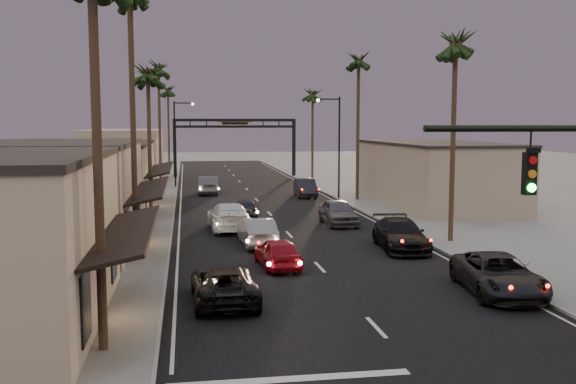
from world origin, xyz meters
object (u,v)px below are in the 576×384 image
object	(u,v)px
palm_lc	(148,69)
palm_rb	(359,56)
curbside_black	(400,234)
streetlight_left	(177,137)
palm_ld	(158,65)
arch	(235,133)
oncoming_silver	(257,232)
streetlight_right	(336,139)
palm_rc	(313,91)
palm_far	(168,88)
palm_ra	(456,36)
oncoming_pickup	(224,284)
oncoming_red	(278,253)
curbside_near	(498,274)

from	to	relation	value
palm_lc	palm_rb	xyz separation A→B (m)	(17.20, 8.00, 1.95)
curbside_black	streetlight_left	bearing A→B (deg)	114.01
palm_ld	palm_lc	bearing A→B (deg)	-90.00
arch	oncoming_silver	world-z (taller)	arch
streetlight_right	palm_rb	world-z (taller)	palm_rb
streetlight_right	palm_rc	world-z (taller)	palm_rc
streetlight_left	palm_far	xyz separation A→B (m)	(-1.38, 20.00, 6.11)
palm_ra	oncoming_pickup	size ratio (longest dim) A/B	2.62
arch	oncoming_red	distance (m)	50.98
palm_rb	curbside_black	size ratio (longest dim) A/B	2.54
palm_ra	palm_rb	distance (m)	20.02
palm_lc	streetlight_left	bearing A→B (deg)	85.63
palm_rb	curbside_black	bearing A→B (deg)	-99.17
arch	streetlight_right	size ratio (longest dim) A/B	1.69
palm_rc	palm_far	distance (m)	21.97
oncoming_pickup	curbside_black	distance (m)	13.22
arch	oncoming_pickup	distance (m)	56.62
curbside_near	palm_ld	bearing A→B (deg)	116.75
streetlight_right	oncoming_pickup	world-z (taller)	streetlight_right
arch	streetlight_left	distance (m)	13.85
streetlight_right	palm_ra	size ratio (longest dim) A/B	0.68
palm_rc	curbside_black	distance (m)	42.73
streetlight_right	palm_lc	size ratio (longest dim) A/B	0.74
arch	palm_ld	bearing A→B (deg)	-119.83
palm_ld	oncoming_red	bearing A→B (deg)	-79.46
oncoming_silver	palm_rb	bearing A→B (deg)	-122.49
palm_ld	palm_rb	distance (m)	20.42
palm_ra	oncoming_pickup	world-z (taller)	palm_ra
oncoming_silver	curbside_near	distance (m)	14.15
streetlight_right	oncoming_silver	xyz separation A→B (m)	(-9.23, -20.21, -4.55)
streetlight_right	oncoming_silver	distance (m)	22.68
oncoming_pickup	palm_ra	bearing A→B (deg)	-144.11
palm_rc	oncoming_silver	bearing A→B (deg)	-105.55
streetlight_left	oncoming_pickup	distance (m)	44.50
oncoming_red	palm_ld	bearing A→B (deg)	-83.88
palm_far	curbside_black	bearing A→B (deg)	-76.39
streetlight_left	palm_ld	world-z (taller)	palm_ld
palm_rc	palm_ld	bearing A→B (deg)	-152.38
palm_ra	oncoming_silver	size ratio (longest dim) A/B	2.81
oncoming_red	curbside_black	world-z (taller)	curbside_black
arch	palm_ld	world-z (taller)	palm_ld
palm_ld	oncoming_pickup	bearing A→B (deg)	-84.71
streetlight_left	palm_rb	world-z (taller)	palm_rb
streetlight_right	arch	bearing A→B (deg)	105.47
arch	palm_ld	distance (m)	18.61
streetlight_left	palm_rc	bearing A→B (deg)	21.14
curbside_near	curbside_black	distance (m)	9.23
streetlight_left	oncoming_pickup	size ratio (longest dim) A/B	1.78
streetlight_left	oncoming_silver	distance (m)	33.84
oncoming_pickup	palm_far	bearing A→B (deg)	-88.31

